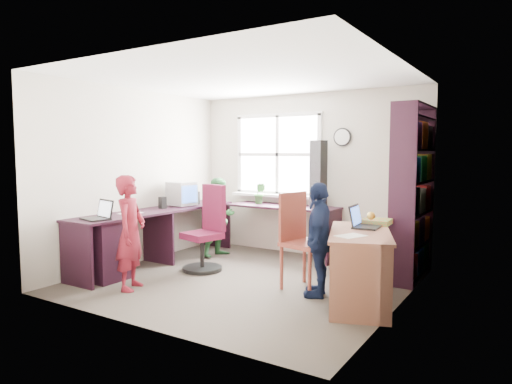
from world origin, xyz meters
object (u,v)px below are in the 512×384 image
bookshelf (413,197)px  laptop_right (362,222)px  laptop_left (99,215)px  person_red (131,232)px  person_green (220,217)px  right_desk (360,251)px  person_navy (319,239)px  crt_monitor (182,194)px  wooden_chair (301,237)px  potted_plant (260,193)px  swivel_chair (207,234)px  l_desk (148,236)px  cd_tower (318,174)px

bookshelf → laptop_right: bearing=-106.5°
laptop_left → person_red: (0.52, -0.00, -0.16)m
person_red → person_green: (-0.12, 1.85, -0.06)m
right_desk → person_navy: bearing=162.2°
crt_monitor → laptop_right: (2.86, -0.39, -0.14)m
wooden_chair → laptop_right: wooden_chair is taller
laptop_right → potted_plant: (-2.03, 1.23, 0.12)m
swivel_chair → l_desk: bearing=-128.4°
laptop_left → swivel_chair: bearing=70.3°
person_green → person_navy: (2.01, -0.96, 0.03)m
right_desk → laptop_left: size_ratio=3.63×
person_navy → cd_tower: bearing=-172.9°
wooden_chair → person_green: 1.91m
laptop_left → person_red: bearing=12.7°
laptop_right → cd_tower: bearing=36.6°
crt_monitor → person_green: person_green is taller
bookshelf → laptop_left: (-3.08, -2.12, -0.20)m
swivel_chair → person_red: 1.15m
wooden_chair → bookshelf: bearing=62.1°
person_red → person_green: size_ratio=1.11×
l_desk → person_navy: bearing=5.8°
right_desk → laptop_right: 0.36m
l_desk → cd_tower: bearing=47.9°
bookshelf → person_red: bearing=-140.3°
wooden_chair → person_navy: (0.28, -0.15, 0.02)m
person_navy → person_red: bearing=-82.3°
bookshelf → potted_plant: (-2.32, 0.25, -0.09)m
right_desk → person_green: size_ratio=1.21×
potted_plant → person_red: bearing=-95.8°
laptop_left → person_green: person_green is taller
right_desk → crt_monitor: bearing=147.8°
l_desk → laptop_right: bearing=10.5°
person_red → bookshelf: bearing=-73.9°
l_desk → potted_plant: (0.64, 1.72, 0.45)m
swivel_chair → laptop_right: bearing=14.7°
potted_plant → person_navy: 2.24m
wooden_chair → person_red: 1.92m
swivel_chair → right_desk: bearing=8.0°
person_navy → person_green: bearing=-133.0°
l_desk → person_red: size_ratio=2.30×
crt_monitor → potted_plant: 1.18m
person_red → laptop_left: bearing=66.2°
wooden_chair → person_navy: size_ratio=0.89×
l_desk → laptop_right: 2.74m
bookshelf → person_red: bookshelf is taller
person_red → person_navy: (1.89, 0.89, -0.03)m
l_desk → potted_plant: 1.89m
bookshelf → person_green: bookshelf is taller
wooden_chair → laptop_right: size_ratio=2.97×
swivel_chair → laptop_right: 2.10m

